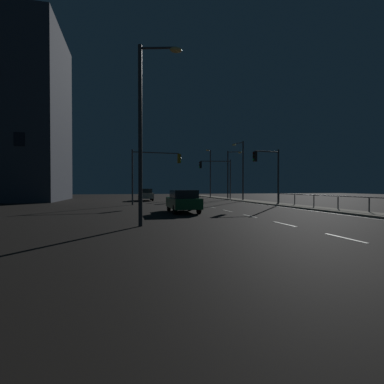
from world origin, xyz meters
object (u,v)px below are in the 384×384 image
(car_oncoming, at_px, (146,194))
(street_lamp_far_end, at_px, (146,119))
(traffic_light_near_left, at_px, (268,166))
(street_lamp_corner, at_px, (210,169))
(traffic_light_overhead_east, at_px, (154,166))
(traffic_light_mid_left, at_px, (217,171))
(street_lamp_median, at_px, (230,170))
(street_lamp_mid_block, at_px, (241,165))
(car, at_px, (183,201))

(car_oncoming, distance_m, street_lamp_far_end, 26.35)
(car_oncoming, bearing_deg, street_lamp_far_end, -93.72)
(traffic_light_near_left, xyz_separation_m, street_lamp_corner, (0.75, 22.34, 1.10))
(traffic_light_overhead_east, bearing_deg, traffic_light_mid_left, 44.22)
(traffic_light_overhead_east, bearing_deg, street_lamp_far_end, -96.71)
(car_oncoming, xyz_separation_m, street_lamp_median, (12.27, 1.29, 3.49))
(car_oncoming, relative_size, street_lamp_corner, 0.55)
(traffic_light_near_left, distance_m, street_lamp_far_end, 17.66)
(traffic_light_overhead_east, xyz_separation_m, street_lamp_mid_block, (11.64, 5.45, 0.68))
(street_lamp_far_end, bearing_deg, street_lamp_corner, 69.42)
(traffic_light_overhead_east, bearing_deg, traffic_light_near_left, -22.00)
(street_lamp_far_end, bearing_deg, street_lamp_median, 62.89)
(street_lamp_corner, bearing_deg, traffic_light_near_left, -91.91)
(car, xyz_separation_m, car_oncoming, (-1.34, 19.08, 0.00))
(street_lamp_median, bearing_deg, traffic_light_mid_left, -153.75)
(traffic_light_mid_left, bearing_deg, traffic_light_overhead_east, -135.78)
(street_lamp_mid_block, distance_m, street_lamp_far_end, 26.06)
(car, distance_m, car_oncoming, 19.12)
(car, xyz_separation_m, traffic_light_near_left, (9.33, 5.66, 2.99))
(traffic_light_overhead_east, distance_m, street_lamp_corner, 21.31)
(car_oncoming, distance_m, street_lamp_corner, 15.05)
(car, relative_size, street_lamp_corner, 0.55)
(street_lamp_median, bearing_deg, street_lamp_far_end, -117.11)
(traffic_light_mid_left, bearing_deg, street_lamp_far_end, -113.87)
(street_lamp_median, bearing_deg, car, -118.24)
(street_lamp_far_end, bearing_deg, traffic_light_near_left, 45.50)
(traffic_light_overhead_east, bearing_deg, street_lamp_corner, 58.46)
(car, relative_size, street_lamp_far_end, 0.54)
(traffic_light_overhead_east, distance_m, traffic_light_near_left, 11.20)
(street_lamp_mid_block, xyz_separation_m, street_lamp_median, (0.34, 5.06, -0.33))
(street_lamp_mid_block, bearing_deg, street_lamp_corner, 92.30)
(street_lamp_far_end, bearing_deg, traffic_light_overhead_east, 83.29)
(street_lamp_far_end, distance_m, street_lamp_corner, 37.29)
(traffic_light_near_left, distance_m, street_lamp_median, 14.80)
(traffic_light_mid_left, xyz_separation_m, street_lamp_far_end, (-11.54, -26.08, 0.78))
(traffic_light_mid_left, height_order, traffic_light_near_left, traffic_light_mid_left)
(traffic_light_mid_left, relative_size, traffic_light_near_left, 1.04)
(car, xyz_separation_m, street_lamp_median, (10.93, 20.36, 3.49))
(car_oncoming, xyz_separation_m, traffic_light_mid_left, (9.85, 0.09, 3.22))
(street_lamp_median, bearing_deg, traffic_light_near_left, -96.22)
(street_lamp_corner, height_order, street_lamp_median, street_lamp_corner)
(street_lamp_corner, distance_m, street_lamp_median, 7.71)
(car, relative_size, street_lamp_mid_block, 0.59)
(car, xyz_separation_m, street_lamp_mid_block, (10.59, 15.31, 3.82))
(traffic_light_near_left, bearing_deg, car, -148.76)
(street_lamp_mid_block, bearing_deg, traffic_light_overhead_east, -154.93)
(traffic_light_near_left, relative_size, street_lamp_far_end, 0.65)
(car, xyz_separation_m, street_lamp_corner, (10.08, 28.00, 4.09))
(street_lamp_far_end, xyz_separation_m, street_lamp_median, (13.96, 27.28, -0.51))
(car_oncoming, relative_size, traffic_light_mid_left, 0.80)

